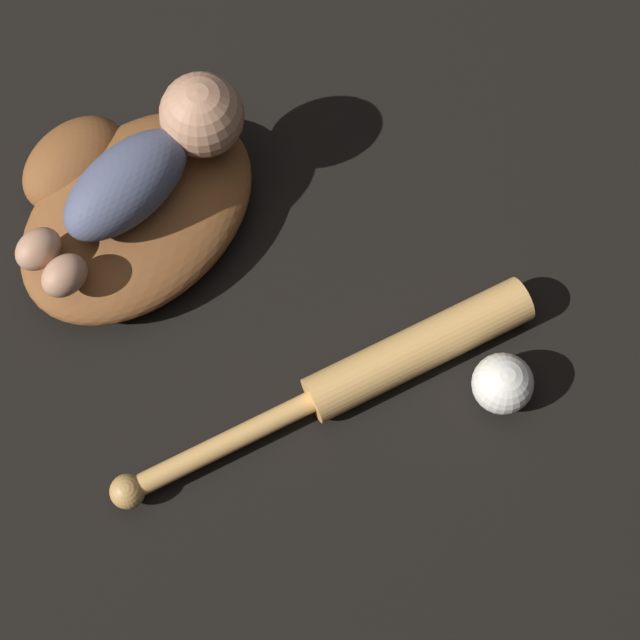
{
  "coord_description": "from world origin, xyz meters",
  "views": [
    {
      "loc": [
        -0.39,
        -0.58,
        1.34
      ],
      "look_at": [
        -0.01,
        -0.34,
        0.07
      ],
      "focal_mm": 60.0,
      "sensor_mm": 36.0,
      "label": 1
    }
  ],
  "objects_px": {
    "baseball_bat": "(376,370)",
    "baseball": "(503,384)",
    "baby_figure": "(149,164)",
    "baseball_glove": "(126,208)"
  },
  "relations": [
    {
      "from": "baseball_glove",
      "to": "baseball_bat",
      "type": "relative_size",
      "value": 0.76
    },
    {
      "from": "baseball_glove",
      "to": "baby_figure",
      "type": "relative_size",
      "value": 1.12
    },
    {
      "from": "baseball_bat",
      "to": "baseball",
      "type": "relative_size",
      "value": 6.56
    },
    {
      "from": "baseball_glove",
      "to": "baseball",
      "type": "relative_size",
      "value": 5.01
    },
    {
      "from": "baseball_glove",
      "to": "baby_figure",
      "type": "bearing_deg",
      "value": -37.12
    },
    {
      "from": "baby_figure",
      "to": "baseball_bat",
      "type": "relative_size",
      "value": 0.68
    },
    {
      "from": "baseball",
      "to": "baseball_bat",
      "type": "bearing_deg",
      "value": 114.23
    },
    {
      "from": "baseball_bat",
      "to": "baseball",
      "type": "height_order",
      "value": "baseball"
    },
    {
      "from": "baseball_glove",
      "to": "baseball_bat",
      "type": "distance_m",
      "value": 0.4
    },
    {
      "from": "baby_figure",
      "to": "baseball_bat",
      "type": "bearing_deg",
      "value": -97.99
    }
  ]
}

